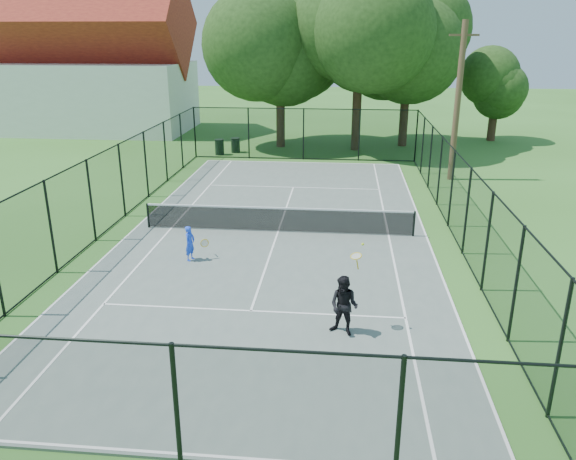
# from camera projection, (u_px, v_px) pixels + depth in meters

# --- Properties ---
(ground) EXTENTS (120.00, 120.00, 0.00)m
(ground) POSITION_uv_depth(u_px,v_px,m) (278.00, 233.00, 21.11)
(ground) COLOR #326322
(tennis_court) EXTENTS (11.00, 24.00, 0.06)m
(tennis_court) POSITION_uv_depth(u_px,v_px,m) (278.00, 232.00, 21.10)
(tennis_court) COLOR #57675F
(tennis_court) RESTS_ON ground
(tennis_net) EXTENTS (10.08, 0.08, 0.95)m
(tennis_net) POSITION_uv_depth(u_px,v_px,m) (278.00, 218.00, 20.92)
(tennis_net) COLOR black
(tennis_net) RESTS_ON tennis_court
(fence) EXTENTS (13.10, 26.10, 3.00)m
(fence) POSITION_uv_depth(u_px,v_px,m) (278.00, 195.00, 20.61)
(fence) COLOR black
(fence) RESTS_ON ground
(tree_near_left) EXTENTS (7.23, 7.23, 9.42)m
(tree_near_left) POSITION_uv_depth(u_px,v_px,m) (280.00, 55.00, 35.13)
(tree_near_left) COLOR #332114
(tree_near_left) RESTS_ON ground
(tree_near_mid) EXTENTS (7.31, 7.31, 9.55)m
(tree_near_mid) POSITION_uv_depth(u_px,v_px,m) (359.00, 54.00, 34.11)
(tree_near_mid) COLOR #332114
(tree_near_mid) RESTS_ON ground
(tree_near_right) EXTENTS (6.66, 6.66, 9.19)m
(tree_near_right) POSITION_uv_depth(u_px,v_px,m) (408.00, 54.00, 35.40)
(tree_near_right) COLOR #332114
(tree_near_right) RESTS_ON ground
(tree_far_right) EXTENTS (4.39, 4.39, 5.80)m
(tree_far_right) POSITION_uv_depth(u_px,v_px,m) (497.00, 88.00, 37.95)
(tree_far_right) COLOR #332114
(tree_far_right) RESTS_ON ground
(building) EXTENTS (15.30, 8.15, 11.87)m
(building) POSITION_uv_depth(u_px,v_px,m) (85.00, 64.00, 41.69)
(building) COLOR silver
(building) RESTS_ON ground
(trash_bin_left) EXTENTS (0.58, 0.58, 0.95)m
(trash_bin_left) POSITION_uv_depth(u_px,v_px,m) (219.00, 147.00, 34.43)
(trash_bin_left) COLOR black
(trash_bin_left) RESTS_ON ground
(trash_bin_right) EXTENTS (0.58, 0.58, 0.91)m
(trash_bin_right) POSITION_uv_depth(u_px,v_px,m) (235.00, 145.00, 35.12)
(trash_bin_right) COLOR black
(trash_bin_right) RESTS_ON ground
(utility_pole) EXTENTS (1.40, 0.30, 7.71)m
(utility_pole) POSITION_uv_depth(u_px,v_px,m) (458.00, 102.00, 27.52)
(utility_pole) COLOR #4C3823
(utility_pole) RESTS_ON ground
(player_blue) EXTENTS (0.78, 0.49, 1.16)m
(player_blue) POSITION_uv_depth(u_px,v_px,m) (190.00, 243.00, 18.29)
(player_blue) COLOR blue
(player_blue) RESTS_ON tennis_court
(player_black) EXTENTS (0.91, 0.90, 2.30)m
(player_black) POSITION_uv_depth(u_px,v_px,m) (344.00, 306.00, 13.71)
(player_black) COLOR black
(player_black) RESTS_ON tennis_court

